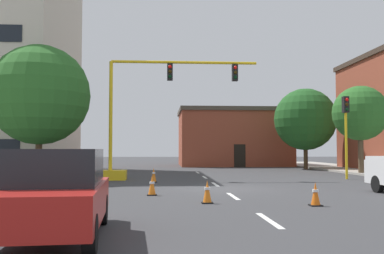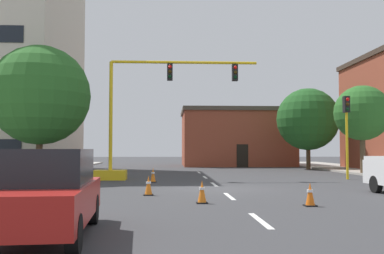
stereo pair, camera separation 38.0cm
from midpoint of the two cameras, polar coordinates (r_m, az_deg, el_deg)
name	(u,v)px [view 1 (the left image)]	position (r m, az deg, el deg)	size (l,w,h in m)	color
ground_plane	(222,189)	(19.41, 3.34, -8.01)	(160.00, 160.00, 0.00)	#38383A
lane_stripe_seg_1	(269,220)	(11.08, 8.96, -11.84)	(0.16, 2.40, 0.01)	silver
lane_stripe_seg_2	(233,196)	(16.45, 4.66, -8.92)	(0.16, 2.40, 0.01)	silver
lane_stripe_seg_3	(215,184)	(21.88, 2.52, -7.42)	(0.16, 2.40, 0.01)	silver
lane_stripe_seg_4	(205,177)	(27.34, 1.23, -6.52)	(0.16, 2.40, 0.01)	silver
lane_stripe_seg_5	(197,172)	(32.81, 0.38, -5.91)	(0.16, 2.40, 0.01)	silver
building_brick_center	(232,138)	(46.79, 5.03, -1.38)	(11.39, 9.03, 5.89)	brown
traffic_signal_gantry	(132,140)	(25.27, -8.23, -1.67)	(9.30, 1.20, 6.83)	yellow
traffic_light_pole_right	(346,118)	(26.98, 18.93, 1.08)	(0.32, 0.47, 4.80)	yellow
tree_left_near	(40,95)	(26.01, -19.52, 3.94)	(5.56, 5.56, 7.54)	#4C3823
tree_right_far	(305,119)	(39.62, 14.19, 0.96)	(5.40, 5.40, 7.04)	#4C3823
tree_right_mid	(360,113)	(31.98, 20.62, 1.66)	(3.74, 3.74, 6.05)	brown
sedan_red_near_left	(55,192)	(9.19, -18.47, -8.04)	(2.16, 4.62, 1.74)	#B21E19
traffic_cone_roadside_a	(315,194)	(14.06, 14.95, -8.42)	(0.36, 0.36, 0.73)	black
traffic_cone_roadside_b	(154,175)	(23.28, -5.46, -6.22)	(0.36, 0.36, 0.77)	black
traffic_cone_roadside_c	(207,192)	(14.25, 1.22, -8.41)	(0.36, 0.36, 0.74)	black
traffic_cone_roadside_d	(152,186)	(16.74, -5.86, -7.57)	(0.36, 0.36, 0.74)	black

